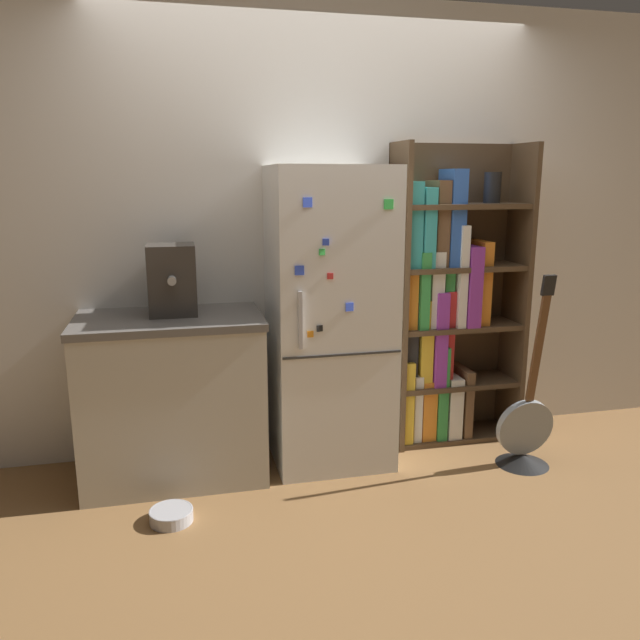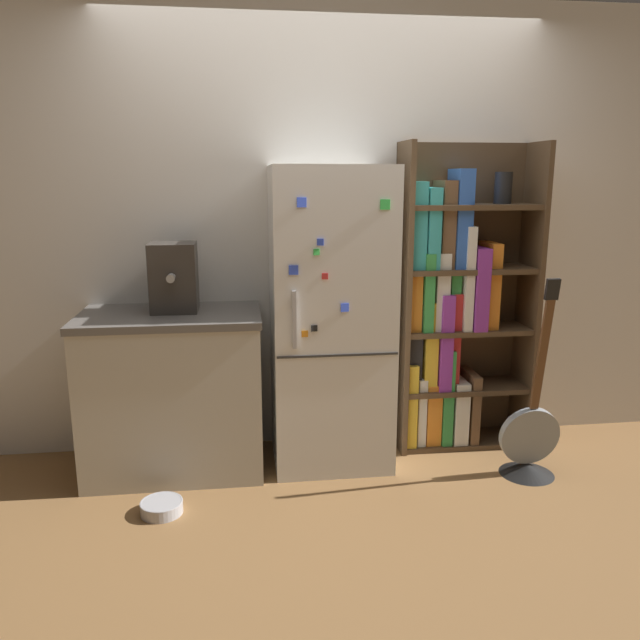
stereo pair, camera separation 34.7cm
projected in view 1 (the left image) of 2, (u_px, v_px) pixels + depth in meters
name	position (u px, v px, depth m)	size (l,w,h in m)	color
ground_plane	(337.00, 469.00, 3.53)	(16.00, 16.00, 0.00)	olive
wall_back	(318.00, 232.00, 3.69)	(8.00, 0.05, 2.60)	silver
refrigerator	(330.00, 319.00, 3.50)	(0.65, 0.59, 1.68)	white
bookshelf	(442.00, 309.00, 3.81)	(0.81, 0.32, 1.81)	#4C3823
kitchen_counter	(173.00, 397.00, 3.38)	(0.98, 0.60, 0.90)	#BCB7A8
espresso_machine	(172.00, 280.00, 3.30)	(0.25, 0.29, 0.37)	#38332D
guitar	(524.00, 438.00, 3.56)	(0.33, 0.30, 1.12)	black
pet_bowl	(171.00, 515.00, 2.99)	(0.21, 0.21, 0.06)	#B7B7BC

